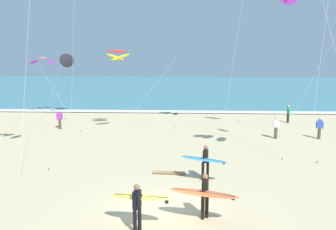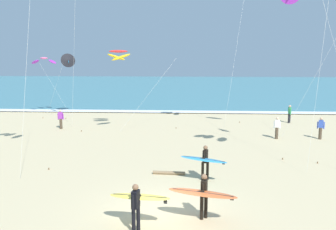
# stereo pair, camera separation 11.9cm
# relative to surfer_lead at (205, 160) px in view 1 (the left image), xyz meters

# --- Properties ---
(ground_plane) EXTENTS (160.00, 160.00, 0.00)m
(ground_plane) POSITION_rel_surfer_lead_xyz_m (-1.65, -3.42, -1.04)
(ground_plane) COLOR #CCB789
(ocean_water) EXTENTS (160.00, 60.00, 0.08)m
(ocean_water) POSITION_rel_surfer_lead_xyz_m (-1.65, 49.71, -1.00)
(ocean_water) COLOR teal
(ocean_water) RESTS_ON ground
(shoreline_foam) EXTENTS (160.00, 1.56, 0.01)m
(shoreline_foam) POSITION_rel_surfer_lead_xyz_m (-1.65, 20.01, -0.96)
(shoreline_foam) COLOR white
(shoreline_foam) RESTS_ON ocean_water
(surfer_lead) EXTENTS (2.28, 1.16, 1.71)m
(surfer_lead) POSITION_rel_surfer_lead_xyz_m (0.00, 0.00, 0.00)
(surfer_lead) COLOR black
(surfer_lead) RESTS_ON ground
(surfer_trailing) EXTENTS (2.53, 1.17, 1.71)m
(surfer_trailing) POSITION_rel_surfer_lead_xyz_m (-0.24, -4.04, 0.01)
(surfer_trailing) COLOR black
(surfer_trailing) RESTS_ON ground
(surfer_third) EXTENTS (2.28, 1.13, 1.71)m
(surfer_third) POSITION_rel_surfer_lead_xyz_m (-2.49, -4.81, 0.00)
(surfer_third) COLOR black
(surfer_third) RESTS_ON ground
(kite_arc_scarlet_mid) EXTENTS (5.48, 3.19, 6.29)m
(kite_arc_scarlet_mid) POSITION_rel_surfer_lead_xyz_m (-6.00, 10.34, 4.85)
(kite_arc_scarlet_mid) COLOR yellow
(kite_arc_scarlet_mid) RESTS_ON ground
(kite_arc_rose_low) EXTENTS (3.76, 3.23, 5.72)m
(kite_arc_rose_low) POSITION_rel_surfer_lead_xyz_m (-14.78, 17.64, 4.33)
(kite_arc_rose_low) COLOR purple
(kite_arc_rose_low) RESTS_ON ground
(kite_delta_charcoal_close) EXTENTS (3.01, 1.83, 6.09)m
(kite_delta_charcoal_close) POSITION_rel_surfer_lead_xyz_m (-12.26, 17.24, 4.37)
(kite_delta_charcoal_close) COLOR black
(kite_delta_charcoal_close) RESTS_ON ground
(bystander_green_top) EXTENTS (0.22, 0.50, 1.59)m
(bystander_green_top) POSITION_rel_surfer_lead_xyz_m (8.19, 14.86, -0.23)
(bystander_green_top) COLOR black
(bystander_green_top) RESTS_ON ground
(bystander_white_top) EXTENTS (0.50, 0.22, 1.59)m
(bystander_white_top) POSITION_rel_surfer_lead_xyz_m (5.58, 8.80, -0.23)
(bystander_white_top) COLOR #4C3D2D
(bystander_white_top) RESTS_ON ground
(bystander_purple_top) EXTENTS (0.50, 0.22, 1.59)m
(bystander_purple_top) POSITION_rel_surfer_lead_xyz_m (-11.04, 11.28, -0.23)
(bystander_purple_top) COLOR #4C3D2D
(bystander_purple_top) RESTS_ON ground
(bystander_blue_top) EXTENTS (0.47, 0.28, 1.59)m
(bystander_blue_top) POSITION_rel_surfer_lead_xyz_m (8.64, 8.83, -0.23)
(bystander_blue_top) COLOR #4C3D2D
(bystander_blue_top) RESTS_ON ground
(driftwood_log) EXTENTS (1.64, 0.26, 0.17)m
(driftwood_log) POSITION_rel_surfer_lead_xyz_m (-1.72, 0.83, -0.96)
(driftwood_log) COLOR #846B4C
(driftwood_log) RESTS_ON ground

